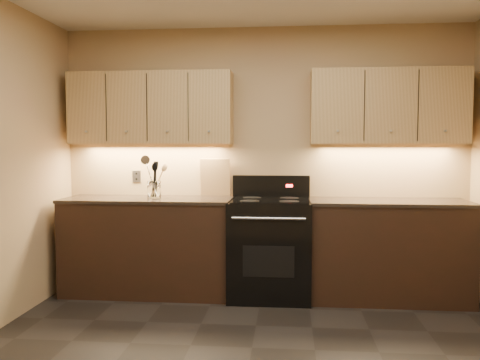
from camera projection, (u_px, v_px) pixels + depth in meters
name	position (u px, v px, depth m)	size (l,w,h in m)	color
wall_back	(263.00, 159.00, 5.07)	(4.00, 0.04, 2.60)	tan
counter_left	(149.00, 245.00, 4.93)	(1.62, 0.62, 0.93)	black
counter_right	(388.00, 250.00, 4.72)	(1.46, 0.62, 0.93)	black
stove	(270.00, 247.00, 4.80)	(0.76, 0.68, 1.14)	black
upper_cab_left	(151.00, 108.00, 4.99)	(1.60, 0.30, 0.70)	tan
upper_cab_right	(388.00, 107.00, 4.77)	(1.44, 0.30, 0.70)	tan
outlet_plate	(137.00, 176.00, 5.20)	(0.09, 0.01, 0.12)	#B2B5BA
utensil_crock	(154.00, 190.00, 4.90)	(0.14, 0.14, 0.16)	white
cutting_board	(215.00, 177.00, 5.08)	(0.30, 0.02, 0.38)	tan
wooden_spoon	(151.00, 179.00, 4.90)	(0.06, 0.06, 0.34)	tan
black_spoon	(153.00, 179.00, 4.92)	(0.06, 0.06, 0.32)	black
black_turner	(155.00, 178.00, 4.88)	(0.08, 0.08, 0.35)	black
steel_skimmer	(157.00, 176.00, 4.87)	(0.09, 0.09, 0.40)	silver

